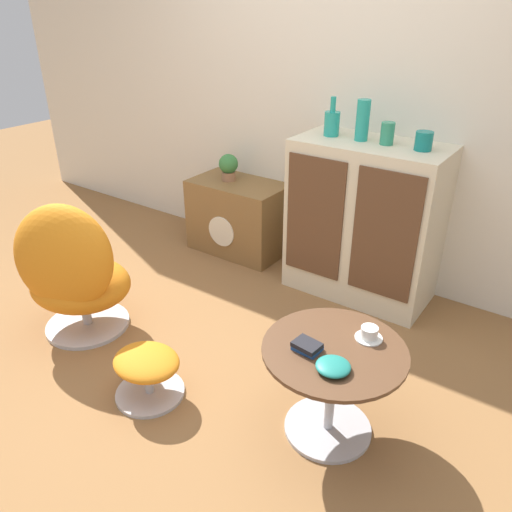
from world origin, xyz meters
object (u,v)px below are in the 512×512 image
object	(u,v)px
tv_console	(238,217)
vase_inner_right	(387,133)
vase_rightmost	(424,141)
egg_chair	(73,273)
vase_leftmost	(332,122)
vase_inner_left	(363,120)
teacup	(369,334)
bowl	(333,366)
book_stack	(307,346)
ottoman	(147,369)
sideboard	(364,221)
potted_plant	(228,166)
coffee_table	(332,377)

from	to	relation	value
tv_console	vase_inner_right	xyz separation A→B (m)	(1.12, -0.03, 0.81)
vase_rightmost	egg_chair	bearing A→B (deg)	-135.99
vase_leftmost	vase_inner_left	xyz separation A→B (m)	(0.20, 0.00, 0.04)
vase_inner_left	teacup	bearing A→B (deg)	-61.39
vase_leftmost	bowl	bearing A→B (deg)	-60.76
teacup	bowl	bearing A→B (deg)	-96.50
teacup	vase_inner_right	bearing A→B (deg)	111.67
vase_rightmost	book_stack	world-z (taller)	vase_rightmost
egg_chair	ottoman	distance (m)	0.77
tv_console	egg_chair	distance (m)	1.42
tv_console	vase_rightmost	world-z (taller)	vase_rightmost
egg_chair	book_stack	distance (m)	1.48
vase_rightmost	bowl	world-z (taller)	vase_rightmost
sideboard	vase_leftmost	bearing A→B (deg)	179.20
tv_console	egg_chair	xyz separation A→B (m)	(-0.11, -1.42, 0.12)
egg_chair	vase_inner_left	xyz separation A→B (m)	(1.06, 1.39, 0.74)
vase_inner_left	vase_inner_right	distance (m)	0.17
vase_inner_right	vase_rightmost	world-z (taller)	vase_inner_right
teacup	egg_chair	bearing A→B (deg)	-169.54
tv_console	bowl	size ratio (longest dim) A/B	5.12
sideboard	potted_plant	world-z (taller)	sideboard
vase_inner_right	egg_chair	bearing A→B (deg)	-131.36
vase_leftmost	vase_inner_left	world-z (taller)	vase_inner_left
vase_leftmost	bowl	distance (m)	1.67
vase_rightmost	vase_leftmost	bearing A→B (deg)	180.00
coffee_table	book_stack	size ratio (longest dim) A/B	5.16
egg_chair	vase_rightmost	distance (m)	2.11
sideboard	potted_plant	size ratio (longest dim) A/B	5.09
coffee_table	vase_rightmost	xyz separation A→B (m)	(-0.13, 1.23, 0.76)
vase_leftmost	vase_rightmost	world-z (taller)	vase_leftmost
potted_plant	vase_inner_left	bearing A→B (deg)	-1.51
tv_console	vase_inner_left	distance (m)	1.29
egg_chair	sideboard	bearing A→B (deg)	50.54
tv_console	egg_chair	size ratio (longest dim) A/B	0.86
tv_console	egg_chair	world-z (taller)	egg_chair
bowl	egg_chair	bearing A→B (deg)	-178.87
sideboard	potted_plant	bearing A→B (deg)	178.40
egg_chair	vase_inner_left	world-z (taller)	vase_inner_left
vase_inner_left	bowl	distance (m)	1.61
vase_leftmost	potted_plant	xyz separation A→B (m)	(-0.84, 0.03, -0.43)
egg_chair	teacup	bearing A→B (deg)	10.46
coffee_table	potted_plant	bearing A→B (deg)	140.85
vase_inner_left	teacup	world-z (taller)	vase_inner_left
vase_rightmost	teacup	size ratio (longest dim) A/B	0.88
sideboard	tv_console	distance (m)	1.06
vase_inner_right	book_stack	world-z (taller)	vase_inner_right
bowl	tv_console	bearing A→B (deg)	137.61
vase_inner_right	vase_rightmost	size ratio (longest dim) A/B	1.23
vase_inner_left	bowl	world-z (taller)	vase_inner_left
egg_chair	coffee_table	bearing A→B (deg)	5.81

